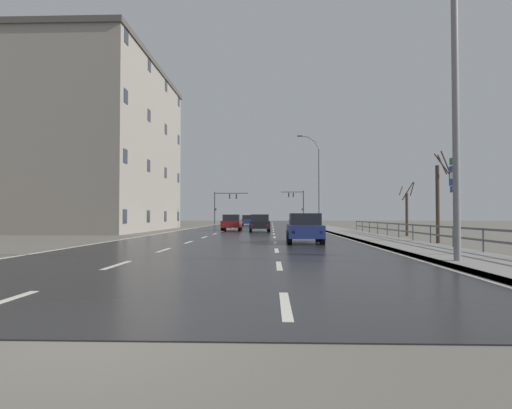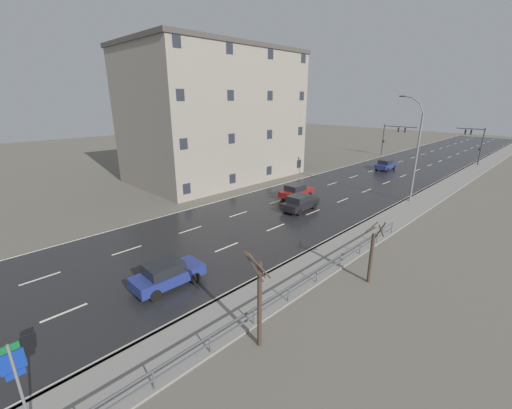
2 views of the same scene
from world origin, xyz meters
TOP-DOWN VIEW (x-y plane):
  - ground_plane at (0.00, 48.00)m, footprint 160.00×160.00m
  - road_asphalt_strip at (0.00, 60.00)m, footprint 14.00×120.00m
  - sidewalk_right at (8.43, 60.00)m, footprint 3.00×120.00m
  - guardrail at (9.85, 18.92)m, footprint 0.07×31.23m
  - street_lamp_foreground at (7.41, 8.05)m, footprint 2.84×0.24m
  - street_lamp_midground at (7.43, 44.34)m, footprint 2.58×0.24m
  - highway_sign at (8.39, 10.13)m, footprint 0.09×0.68m
  - traffic_signal_right at (6.93, 72.18)m, footprint 4.11×0.36m
  - traffic_signal_left at (-6.34, 71.30)m, footprint 6.02×0.36m
  - car_distant at (-1.70, 36.89)m, footprint 1.85×4.11m
  - car_near_right at (1.08, 33.93)m, footprint 1.97×4.17m
  - car_far_left at (-1.28, 58.25)m, footprint 1.89×4.13m
  - car_near_left at (3.87, 17.85)m, footprint 1.88×4.12m
  - brick_building at (-16.00, 37.44)m, footprint 13.95×21.91m
  - bare_tree_near at (10.95, 18.18)m, footprint 1.07×0.83m
  - bare_tree_mid at (11.91, 26.54)m, footprint 1.14×1.06m

SIDE VIEW (x-z plane):
  - ground_plane at x=0.00m, z-range -0.12..0.00m
  - road_asphalt_strip at x=0.00m, z-range 0.00..0.02m
  - sidewalk_right at x=8.43m, z-range 0.00..0.12m
  - guardrail at x=9.85m, z-range 0.21..1.21m
  - car_distant at x=-1.70m, z-range 0.02..1.59m
  - car_near_right at x=1.08m, z-range 0.02..1.59m
  - car_far_left at x=-1.28m, z-range 0.02..1.59m
  - car_near_left at x=3.87m, z-range 0.02..1.59m
  - bare_tree_mid at x=11.91m, z-range -0.18..3.72m
  - highway_sign at x=8.39m, z-range 0.49..3.98m
  - bare_tree_near at x=10.95m, z-range -0.12..4.69m
  - traffic_signal_left at x=-6.34m, z-range 1.15..6.87m
  - traffic_signal_right at x=6.93m, z-range 1.06..7.03m
  - street_lamp_midground at x=7.43m, z-range -0.12..10.57m
  - street_lamp_foreground at x=7.41m, z-range -0.15..11.20m
  - brick_building at x=-16.00m, z-range 0.01..16.48m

